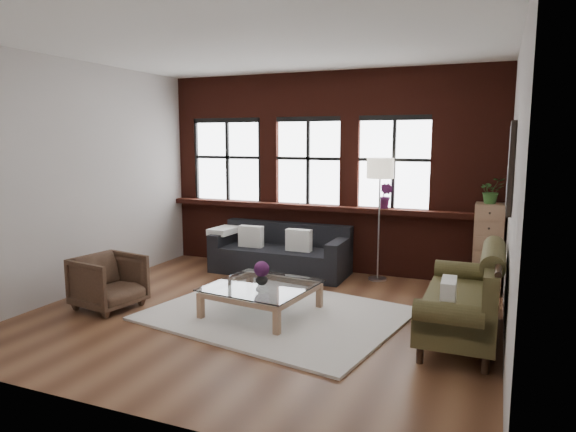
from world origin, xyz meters
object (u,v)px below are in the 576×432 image
at_px(coffee_table, 262,300).
at_px(drawer_chest, 488,248).
at_px(dark_sofa, 280,249).
at_px(armchair, 109,282).
at_px(floor_lamp, 379,215).
at_px(vintage_settee, 461,291).
at_px(vase, 262,278).

relative_size(coffee_table, drawer_chest, 0.93).
distance_m(dark_sofa, armchair, 2.76).
bearing_deg(floor_lamp, vintage_settee, -55.41).
relative_size(vase, floor_lamp, 0.08).
bearing_deg(coffee_table, vase, -90.00).
relative_size(vase, drawer_chest, 0.12).
bearing_deg(drawer_chest, vase, -140.40).
bearing_deg(armchair, vase, -65.82).
xyz_separation_m(coffee_table, vase, (0.00, -0.00, 0.27)).
bearing_deg(armchair, drawer_chest, -50.46).
bearing_deg(vintage_settee, dark_sofa, 148.97).
distance_m(armchair, coffee_table, 1.99).
bearing_deg(drawer_chest, coffee_table, -140.40).
bearing_deg(coffee_table, vintage_settee, 4.33).
distance_m(drawer_chest, floor_lamp, 1.60).
xyz_separation_m(vase, floor_lamp, (0.96, 2.11, 0.55)).
relative_size(dark_sofa, coffee_table, 1.85).
xyz_separation_m(coffee_table, floor_lamp, (0.96, 2.11, 0.82)).
bearing_deg(drawer_chest, vintage_settee, -96.58).
height_order(drawer_chest, floor_lamp, floor_lamp).
distance_m(dark_sofa, coffee_table, 2.00).
height_order(armchair, floor_lamp, floor_lamp).
relative_size(dark_sofa, vintage_settee, 1.13).
xyz_separation_m(dark_sofa, vase, (0.58, -1.91, 0.07)).
xyz_separation_m(vintage_settee, coffee_table, (-2.30, -0.17, -0.33)).
distance_m(coffee_table, vase, 0.27).
bearing_deg(coffee_table, drawer_chest, 39.60).
height_order(coffee_table, drawer_chest, drawer_chest).
bearing_deg(floor_lamp, drawer_chest, -1.07).
bearing_deg(floor_lamp, coffee_table, -114.46).
bearing_deg(dark_sofa, vase, -72.98).
relative_size(vintage_settee, armchair, 2.58).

